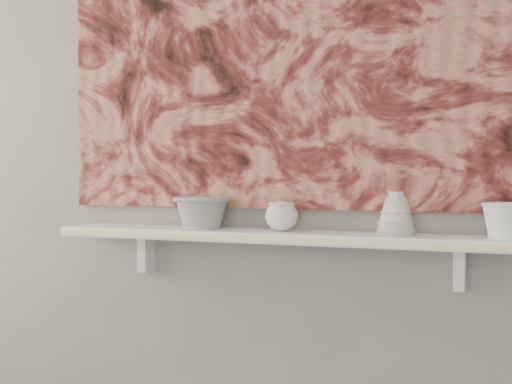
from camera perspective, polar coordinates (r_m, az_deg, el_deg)
The scene contains 11 objects.
wall_back at distance 2.15m, azimuth 2.96°, elevation 8.27°, with size 3.60×3.60×0.00m, color gray.
shelf at distance 2.05m, azimuth 2.08°, elevation -3.57°, with size 1.40×0.18×0.03m, color white.
shelf_stripe at distance 1.97m, azimuth 1.15°, elevation -3.80°, with size 1.40×0.01×0.02m, color #FAEEA7.
bracket_left at distance 2.33m, azimuth -8.80°, elevation -4.83°, with size 0.03×0.06×0.12m, color white.
bracket_right at distance 2.01m, azimuth 16.01°, elevation -5.88°, with size 0.03×0.06×0.12m, color white.
painting at distance 2.17m, azimuth 2.84°, elevation 13.31°, with size 1.50×0.03×1.10m, color maroon.
house_motif at distance 2.01m, azimuth 14.97°, elevation 5.31°, with size 0.09×0.00×0.08m, color black.
bowl_grey at distance 2.15m, azimuth -4.36°, elevation -1.59°, with size 0.17×0.17×0.10m, color #9C9C9A, non-canonical shape.
cup_cream at distance 2.05m, azimuth 2.07°, elevation -1.95°, with size 0.09×0.09×0.09m, color silver, non-canonical shape.
bell_vessel at distance 1.96m, azimuth 11.14°, elevation -1.66°, with size 0.11×0.11×0.12m, color silver, non-canonical shape.
bowl_white at distance 1.93m, azimuth 19.46°, elevation -2.16°, with size 0.13×0.13×0.09m, color white, non-canonical shape.
Camera 1 is at (0.70, -0.42, 1.10)m, focal length 50.00 mm.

